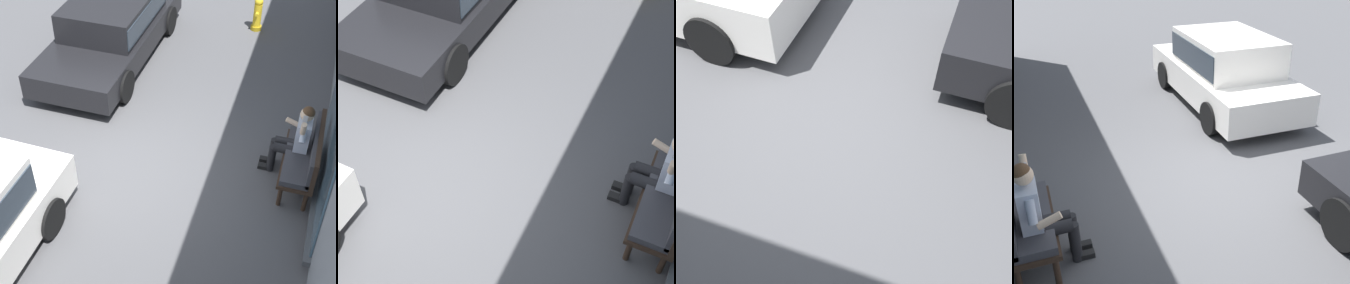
{
  "view_description": "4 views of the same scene",
  "coord_description": "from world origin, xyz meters",
  "views": [
    {
      "loc": [
        5.75,
        2.6,
        6.09
      ],
      "look_at": [
        -0.02,
        0.78,
        0.81
      ],
      "focal_mm": 55.0,
      "sensor_mm": 36.0,
      "label": 1
    },
    {
      "loc": [
        3.25,
        2.6,
        5.39
      ],
      "look_at": [
        -0.13,
        1.01,
        1.13
      ],
      "focal_mm": 55.0,
      "sensor_mm": 36.0,
      "label": 2
    },
    {
      "loc": [
        -1.16,
        2.6,
        3.48
      ],
      "look_at": [
        -0.59,
        0.99,
        1.21
      ],
      "focal_mm": 45.0,
      "sensor_mm": 36.0,
      "label": 3
    },
    {
      "loc": [
        -4.92,
        2.6,
        3.52
      ],
      "look_at": [
        -0.2,
        0.74,
        0.91
      ],
      "focal_mm": 45.0,
      "sensor_mm": 36.0,
      "label": 4
    }
  ],
  "objects": [
    {
      "name": "ground_plane",
      "position": [
        0.0,
        0.0,
        0.0
      ],
      "size": [
        60.0,
        60.0,
        0.0
      ],
      "primitive_type": "plane",
      "color": "#4C4C4F"
    }
  ]
}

